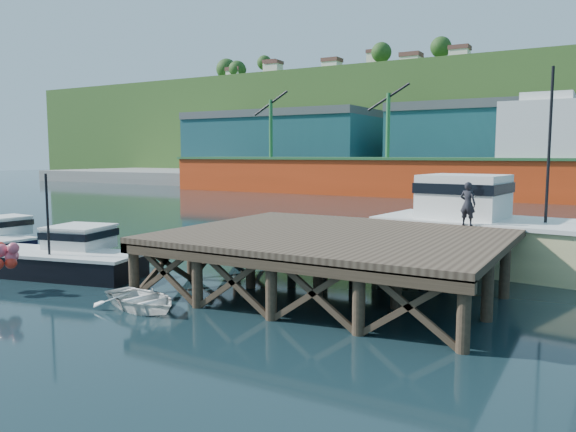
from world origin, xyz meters
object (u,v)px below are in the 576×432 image
Objects in this scene: boat_black at (66,256)px; trawler at (523,231)px; dockworker at (468,204)px; dinghy at (142,299)px.

trawler reaches higher than boat_black.
trawler is 3.07m from dockworker.
boat_black is at bearing 40.75° from dockworker.
trawler reaches higher than dockworker.
boat_black is 0.55× the size of trawler.
boat_black is at bearing 83.84° from dinghy.
dinghy is at bearing -122.76° from trawler.
dinghy is (-9.88, -12.30, -1.43)m from trawler.
dinghy is at bearing 64.16° from dockworker.
trawler is at bearing -119.14° from dockworker.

